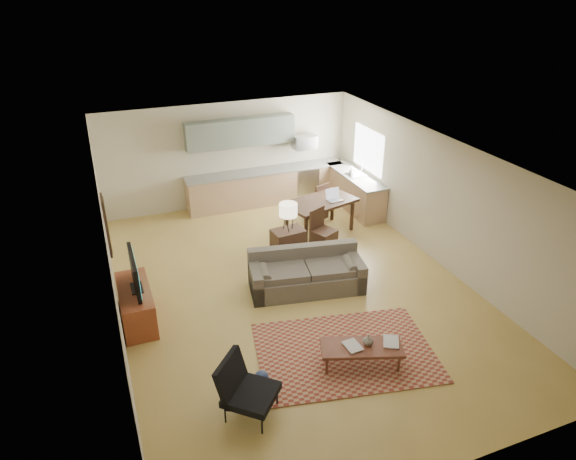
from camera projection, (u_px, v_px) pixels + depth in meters
name	position (u px, v px, depth m)	size (l,w,h in m)	color
room	(294.00, 227.00, 9.45)	(9.00, 9.00, 9.00)	#AE8F45
kitchen_counter_back	(266.00, 186.00, 13.62)	(4.26, 0.64, 0.92)	tan
kitchen_counter_right	(355.00, 191.00, 13.30)	(0.64, 2.26, 0.92)	tan
kitchen_range	(304.00, 181.00, 13.98)	(0.62, 0.62, 0.90)	#A5A8AD
kitchen_microwave	(304.00, 142.00, 13.50)	(0.62, 0.40, 0.35)	#A5A8AD
upper_cabinets	(240.00, 132.00, 12.87)	(2.80, 0.34, 0.70)	slate
window_right	(368.00, 150.00, 12.91)	(0.02, 1.40, 1.05)	white
wall_art_left	(107.00, 226.00, 9.06)	(0.06, 0.42, 1.10)	brown
triptych	(224.00, 140.00, 12.95)	(1.70, 0.04, 0.50)	beige
rug	(345.00, 352.00, 8.37)	(2.85, 1.97, 0.02)	maroon
sofa	(307.00, 272.00, 9.87)	(2.27, 0.99, 0.79)	#585145
coffee_table	(361.00, 356.00, 8.01)	(1.28, 0.51, 0.38)	#55281B
book_a	(346.00, 348.00, 7.87)	(0.25, 0.32, 0.03)	maroon
book_b	(383.00, 341.00, 8.03)	(0.37, 0.40, 0.02)	navy
vase	(368.00, 340.00, 7.94)	(0.19, 0.19, 0.17)	black
armchair	(251.00, 390.00, 7.03)	(0.77, 0.77, 0.88)	black
tv_credenza	(136.00, 305.00, 9.02)	(0.54, 1.41, 0.65)	brown
tv	(134.00, 273.00, 8.74)	(0.11, 1.08, 0.65)	black
console_table	(288.00, 246.00, 10.80)	(0.66, 0.44, 0.77)	#311E15
table_lamp	(288.00, 217.00, 10.49)	(0.37, 0.37, 0.62)	beige
dining_table	(320.00, 217.00, 12.03)	(1.63, 0.94, 0.83)	#311E15
dining_chair_near	(324.00, 231.00, 11.23)	(0.46, 0.48, 0.96)	#311E15
dining_chair_far	(316.00, 200.00, 12.77)	(0.45, 0.47, 0.95)	#311E15
laptop	(335.00, 195.00, 11.80)	(0.35, 0.26, 0.26)	#A5A8AD
soap_bottle	(352.00, 171.00, 13.07)	(0.10, 0.11, 0.19)	beige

